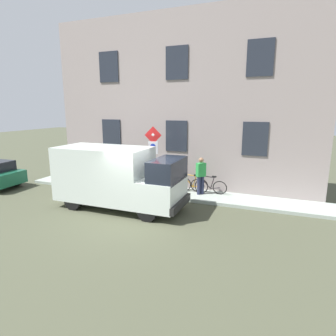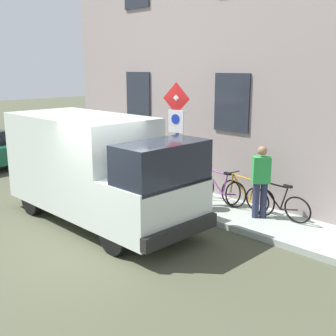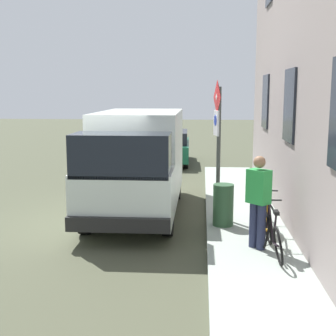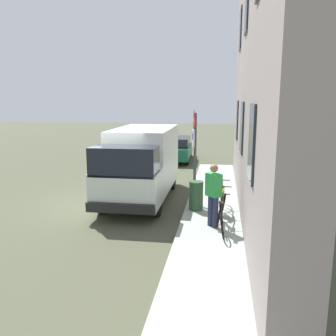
# 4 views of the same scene
# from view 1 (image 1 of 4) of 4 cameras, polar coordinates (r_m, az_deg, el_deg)

# --- Properties ---
(ground_plane) EXTENTS (80.00, 80.00, 0.00)m
(ground_plane) POSITION_cam_1_polar(r_m,az_deg,el_deg) (10.69, -6.17, -10.29)
(ground_plane) COLOR #464936
(sidewalk_slab) EXTENTS (1.69, 15.43, 0.14)m
(sidewalk_slab) POSITION_cam_1_polar(r_m,az_deg,el_deg) (13.59, 0.46, -4.99)
(sidewalk_slab) COLOR #9AA69B
(sidewalk_slab) RESTS_ON ground_plane
(building_facade) EXTENTS (0.75, 13.43, 8.48)m
(building_facade) POSITION_cam_1_polar(r_m,az_deg,el_deg) (14.11, 2.27, 12.81)
(building_facade) COLOR gray
(building_facade) RESTS_ON ground_plane
(sign_post_stacked) EXTENTS (0.19, 0.56, 3.00)m
(sign_post_stacked) POSITION_cam_1_polar(r_m,az_deg,el_deg) (12.77, -2.99, 3.52)
(sign_post_stacked) COLOR #474C47
(sign_post_stacked) RESTS_ON sidewalk_slab
(delivery_van) EXTENTS (2.01, 5.33, 2.50)m
(delivery_van) POSITION_cam_1_polar(r_m,az_deg,el_deg) (11.63, -10.30, -1.66)
(delivery_van) COLOR silver
(delivery_van) RESTS_ON ground_plane
(bicycle_black) EXTENTS (0.46, 1.71, 0.89)m
(bicycle_black) POSITION_cam_1_polar(r_m,az_deg,el_deg) (13.24, 8.19, -3.59)
(bicycle_black) COLOR black
(bicycle_black) RESTS_ON sidewalk_slab
(bicycle_orange) EXTENTS (0.46, 1.72, 0.89)m
(bicycle_orange) POSITION_cam_1_polar(r_m,az_deg,el_deg) (13.44, 4.66, -3.26)
(bicycle_orange) COLOR black
(bicycle_orange) RESTS_ON sidewalk_slab
(bicycle_purple) EXTENTS (0.46, 1.71, 0.89)m
(bicycle_purple) POSITION_cam_1_polar(r_m,az_deg,el_deg) (13.70, 1.26, -2.93)
(bicycle_purple) COLOR black
(bicycle_purple) RESTS_ON sidewalk_slab
(pedestrian) EXTENTS (0.47, 0.47, 1.72)m
(pedestrian) POSITION_cam_1_polar(r_m,az_deg,el_deg) (12.95, 6.67, -1.34)
(pedestrian) COLOR #262B47
(pedestrian) RESTS_ON sidewalk_slab
(litter_bin) EXTENTS (0.44, 0.44, 0.90)m
(litter_bin) POSITION_cam_1_polar(r_m,az_deg,el_deg) (12.98, -0.14, -3.41)
(litter_bin) COLOR #2D5133
(litter_bin) RESTS_ON sidewalk_slab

